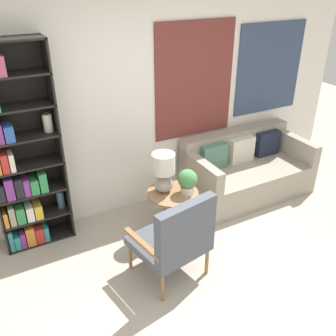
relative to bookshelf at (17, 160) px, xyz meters
The scene contains 8 objects.
ground_plane 2.45m from the bookshelf, 55.85° to the right, with size 14.00×14.00×0.00m, color #B2A899.
wall_back 1.38m from the bookshelf, ahead, with size 6.40×0.08×2.70m.
bookshelf is the anchor object (origin of this frame).
armchair 1.77m from the bookshelf, 48.35° to the right, with size 0.73×0.71×0.93m.
couch 2.86m from the bookshelf, ahead, with size 1.65×0.86×0.80m.
side_table 1.67m from the bookshelf, 21.24° to the right, with size 0.58×0.58×0.51m.
table_lamp 1.50m from the bookshelf, 19.62° to the right, with size 0.25×0.25×0.46m.
potted_plant 1.77m from the bookshelf, 22.21° to the right, with size 0.22×0.22×0.29m.
Camera 1 is at (-1.50, -1.83, 2.70)m, focal length 40.00 mm.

